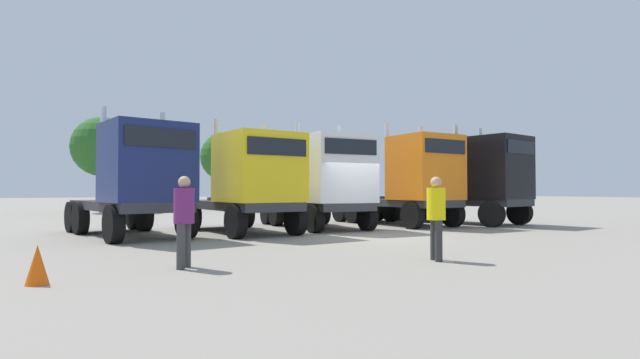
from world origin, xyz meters
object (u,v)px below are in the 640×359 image
at_px(semi_truck_navy, 139,180).
at_px(visitor_in_hivis, 436,212).
at_px(semi_truck_yellow, 250,182).
at_px(semi_truck_black, 482,180).
at_px(semi_truck_orange, 413,180).
at_px(traffic_cone_near, 37,265).
at_px(semi_truck_white, 328,181).
at_px(visitor_with_camera, 184,215).

relative_size(semi_truck_navy, visitor_in_hivis, 3.58).
height_order(semi_truck_yellow, visitor_in_hivis, semi_truck_yellow).
bearing_deg(visitor_in_hivis, semi_truck_black, 60.03).
distance_m(semi_truck_orange, semi_truck_black, 3.43).
distance_m(semi_truck_orange, traffic_cone_near, 15.51).
bearing_deg(semi_truck_yellow, traffic_cone_near, -46.99).
relative_size(semi_truck_navy, semi_truck_yellow, 0.99).
height_order(semi_truck_white, visitor_in_hivis, semi_truck_white).
bearing_deg(semi_truck_yellow, visitor_with_camera, -35.63).
xyz_separation_m(semi_truck_yellow, semi_truck_orange, (7.41, 0.40, 0.13)).
bearing_deg(visitor_with_camera, semi_truck_yellow, -83.13).
height_order(semi_truck_yellow, visitor_with_camera, semi_truck_yellow).
relative_size(semi_truck_navy, traffic_cone_near, 10.10).
bearing_deg(traffic_cone_near, semi_truck_navy, 71.90).
distance_m(semi_truck_yellow, semi_truck_black, 10.80).
height_order(semi_truck_orange, visitor_with_camera, semi_truck_orange).
bearing_deg(visitor_in_hivis, semi_truck_yellow, 120.56).
bearing_deg(visitor_in_hivis, semi_truck_navy, 142.01).
bearing_deg(semi_truck_black, visitor_in_hivis, -61.40).
height_order(semi_truck_navy, visitor_with_camera, semi_truck_navy).
bearing_deg(semi_truck_white, traffic_cone_near, -49.96).
relative_size(semi_truck_black, traffic_cone_near, 10.41).
bearing_deg(semi_truck_navy, semi_truck_black, 76.45).
bearing_deg(visitor_with_camera, semi_truck_black, -120.37).
xyz_separation_m(semi_truck_navy, semi_truck_black, (14.43, -0.37, 0.15)).
bearing_deg(semi_truck_black, traffic_cone_near, -78.87).
bearing_deg(semi_truck_orange, traffic_cone_near, -64.07).
relative_size(semi_truck_yellow, visitor_with_camera, 3.65).
bearing_deg(traffic_cone_near, visitor_in_hivis, -6.30).
distance_m(semi_truck_yellow, visitor_in_hivis, 8.14).
bearing_deg(semi_truck_navy, visitor_in_hivis, 19.92).
height_order(semi_truck_navy, semi_truck_black, semi_truck_black).
relative_size(visitor_in_hivis, traffic_cone_near, 2.82).
height_order(semi_truck_black, traffic_cone_near, semi_truck_black).
distance_m(visitor_with_camera, traffic_cone_near, 2.63).
relative_size(visitor_with_camera, traffic_cone_near, 2.79).
bearing_deg(semi_truck_orange, semi_truck_white, -94.63).
bearing_deg(semi_truck_navy, visitor_with_camera, -11.72).
distance_m(semi_truck_orange, visitor_in_hivis, 10.29).
relative_size(semi_truck_white, visitor_in_hivis, 3.40).
xyz_separation_m(semi_truck_yellow, semi_truck_black, (10.80, -0.15, 0.19)).
height_order(semi_truck_yellow, traffic_cone_near, semi_truck_yellow).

